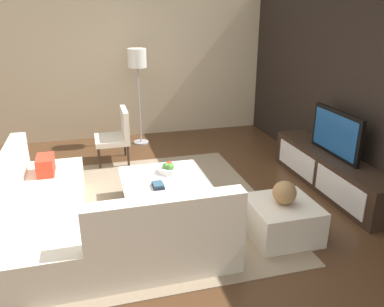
# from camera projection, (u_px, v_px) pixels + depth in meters

# --- Properties ---
(ground_plane) EXTENTS (14.00, 14.00, 0.00)m
(ground_plane) POSITION_uv_depth(u_px,v_px,m) (159.00, 211.00, 4.79)
(ground_plane) COLOR #4C301C
(feature_wall_back) EXTENTS (6.40, 0.12, 2.80)m
(feature_wall_back) POSITION_uv_depth(u_px,v_px,m) (363.00, 87.00, 4.96)
(feature_wall_back) COLOR black
(feature_wall_back) RESTS_ON ground
(side_wall_left) EXTENTS (0.12, 5.20, 2.80)m
(side_wall_left) POSITION_uv_depth(u_px,v_px,m) (136.00, 62.00, 7.24)
(side_wall_left) COLOR beige
(side_wall_left) RESTS_ON ground
(area_rug) EXTENTS (3.25, 2.73, 0.01)m
(area_rug) POSITION_uv_depth(u_px,v_px,m) (157.00, 206.00, 4.88)
(area_rug) COLOR gray
(area_rug) RESTS_ON ground
(media_console) EXTENTS (2.28, 0.48, 0.50)m
(media_console) POSITION_uv_depth(u_px,v_px,m) (331.00, 172.00, 5.29)
(media_console) COLOR #332319
(media_console) RESTS_ON ground
(television) EXTENTS (1.00, 0.06, 0.61)m
(television) POSITION_uv_depth(u_px,v_px,m) (336.00, 133.00, 5.10)
(television) COLOR black
(television) RESTS_ON media_console
(sectional_couch) EXTENTS (2.39, 2.28, 0.85)m
(sectional_couch) POSITION_uv_depth(u_px,v_px,m) (81.00, 220.00, 4.02)
(sectional_couch) COLOR beige
(sectional_couch) RESTS_ON ground
(coffee_table) EXTENTS (1.06, 1.04, 0.38)m
(coffee_table) POSITION_uv_depth(u_px,v_px,m) (165.00, 192.00, 4.84)
(coffee_table) COLOR #332319
(coffee_table) RESTS_ON ground
(accent_chair_near) EXTENTS (0.58, 0.53, 0.87)m
(accent_chair_near) POSITION_uv_depth(u_px,v_px,m) (118.00, 133.00, 6.16)
(accent_chair_near) COLOR #332319
(accent_chair_near) RESTS_ON ground
(floor_lamp) EXTENTS (0.32, 0.32, 1.70)m
(floor_lamp) POSITION_uv_depth(u_px,v_px,m) (137.00, 64.00, 6.69)
(floor_lamp) COLOR #A5A5AA
(floor_lamp) RESTS_ON ground
(ottoman) EXTENTS (0.70, 0.70, 0.40)m
(ottoman) POSITION_uv_depth(u_px,v_px,m) (282.00, 220.00, 4.20)
(ottoman) COLOR beige
(ottoman) RESTS_ON ground
(fruit_bowl) EXTENTS (0.28, 0.28, 0.14)m
(fruit_bowl) POSITION_uv_depth(u_px,v_px,m) (169.00, 168.00, 4.94)
(fruit_bowl) COLOR silver
(fruit_bowl) RESTS_ON coffee_table
(decorative_ball) EXTENTS (0.25, 0.25, 0.25)m
(decorative_ball) POSITION_uv_depth(u_px,v_px,m) (284.00, 193.00, 4.09)
(decorative_ball) COLOR #997247
(decorative_ball) RESTS_ON ottoman
(book_stack) EXTENTS (0.20, 0.13, 0.05)m
(book_stack) POSITION_uv_depth(u_px,v_px,m) (158.00, 185.00, 4.54)
(book_stack) COLOR #1E232D
(book_stack) RESTS_ON coffee_table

